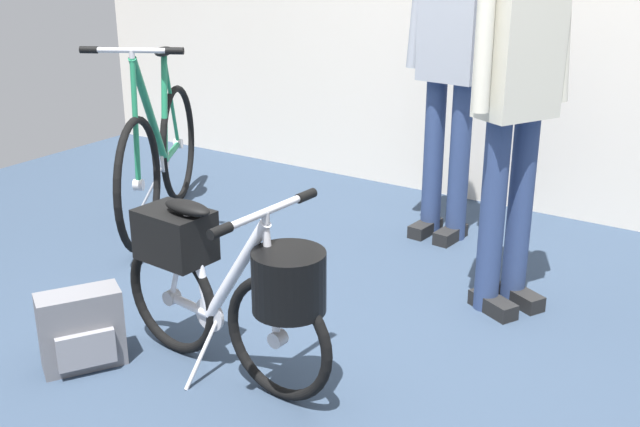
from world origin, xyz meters
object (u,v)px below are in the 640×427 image
object	(u,v)px
visitor_browsing	(519,75)
backpack_on_floor	(82,331)
folding_bike_foreground	(229,282)
display_bike_left	(160,156)
visitor_near_wall	(452,47)

from	to	relation	value
visitor_browsing	backpack_on_floor	bearing A→B (deg)	-129.71
folding_bike_foreground	visitor_browsing	bearing A→B (deg)	61.20
backpack_on_floor	display_bike_left	bearing A→B (deg)	122.77
folding_bike_foreground	visitor_near_wall	xyz separation A→B (m)	(0.05, 1.79, 0.65)
visitor_near_wall	folding_bike_foreground	bearing A→B (deg)	-91.50
display_bike_left	visitor_browsing	bearing A→B (deg)	1.53
display_bike_left	visitor_near_wall	xyz separation A→B (m)	(1.46, 0.70, 0.65)
backpack_on_floor	visitor_near_wall	bearing A→B (deg)	74.08
folding_bike_foreground	backpack_on_floor	distance (m)	0.65
folding_bike_foreground	visitor_browsing	xyz separation A→B (m)	(0.63, 1.15, 0.66)
folding_bike_foreground	display_bike_left	xyz separation A→B (m)	(-1.41, 1.09, 0.00)
display_bike_left	backpack_on_floor	world-z (taller)	display_bike_left
visitor_near_wall	backpack_on_floor	size ratio (longest dim) A/B	5.25
visitor_near_wall	backpack_on_floor	distance (m)	2.31
display_bike_left	backpack_on_floor	distance (m)	1.63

